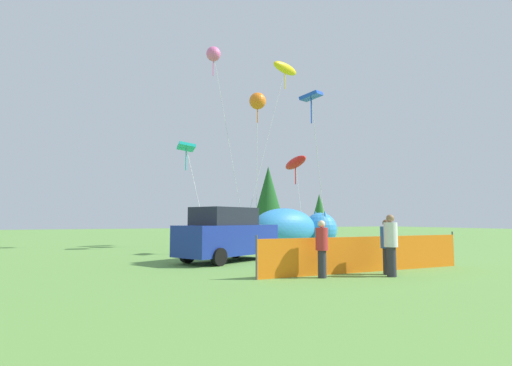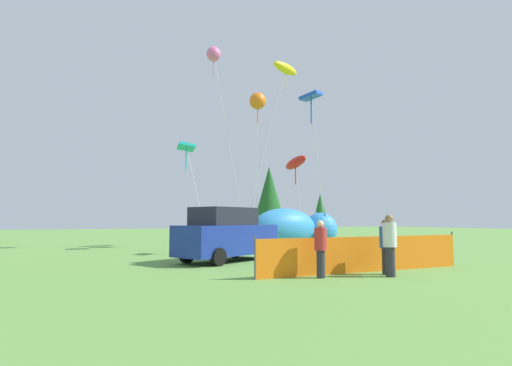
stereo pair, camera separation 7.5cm
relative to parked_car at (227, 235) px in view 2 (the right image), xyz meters
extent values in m
plane|color=#609342|center=(4.34, -0.75, -1.01)|extent=(120.00, 120.00, 0.00)
cube|color=navy|center=(0.04, 0.02, -0.18)|extent=(4.58, 3.38, 1.11)
cube|color=#1E232D|center=(-0.15, -0.07, 0.71)|extent=(2.79, 2.40, 0.67)
cylinder|color=black|center=(0.88, 1.33, -0.69)|extent=(0.66, 0.48, 0.62)
cylinder|color=black|center=(1.59, -0.10, -0.69)|extent=(0.66, 0.48, 0.62)
cylinder|color=black|center=(-1.51, 0.14, -0.69)|extent=(0.66, 0.48, 0.62)
cylinder|color=black|center=(-0.79, -1.29, -0.69)|extent=(0.66, 0.48, 0.62)
cube|color=#267F33|center=(6.26, -0.32, -0.60)|extent=(0.65, 0.65, 0.03)
cube|color=#267F33|center=(6.13, -0.49, -0.39)|extent=(0.37, 0.29, 0.42)
cylinder|color=#A5A5AD|center=(6.23, -0.04, -0.80)|extent=(0.02, 0.02, 0.41)
cylinder|color=#A5A5AD|center=(6.54, -0.28, -0.80)|extent=(0.02, 0.02, 0.41)
cylinder|color=#A5A5AD|center=(5.99, -0.35, -0.80)|extent=(0.02, 0.02, 0.41)
cylinder|color=#A5A5AD|center=(6.30, -0.59, -0.80)|extent=(0.02, 0.02, 0.41)
ellipsoid|color=#338CD8|center=(5.62, 5.60, 0.11)|extent=(4.37, 2.76, 2.23)
ellipsoid|color=white|center=(5.62, 5.60, -0.39)|extent=(2.83, 2.01, 1.00)
sphere|color=#338CD8|center=(8.32, 5.96, 0.00)|extent=(2.01, 2.01, 2.01)
cone|color=#338CD8|center=(8.32, 6.46, 0.80)|extent=(0.56, 0.56, 0.60)
cone|color=#338CD8|center=(8.32, 5.46, 0.80)|extent=(0.56, 0.56, 0.60)
cube|color=orange|center=(2.80, -4.66, -0.47)|extent=(7.52, 0.06, 1.07)
cylinder|color=#4C4C51|center=(-0.96, -4.67, -0.42)|extent=(0.05, 0.05, 1.17)
cylinder|color=#4C4C51|center=(6.56, -4.65, -0.42)|extent=(0.05, 0.05, 1.17)
cylinder|color=#2D2D38|center=(0.82, -5.11, -0.63)|extent=(0.23, 0.23, 0.74)
cylinder|color=#B72D2D|center=(0.82, -5.11, 0.05)|extent=(0.34, 0.34, 0.62)
sphere|color=beige|center=(0.82, -5.11, 0.46)|extent=(0.20, 0.20, 0.20)
cylinder|color=#2D2D38|center=(2.92, -5.35, -0.63)|extent=(0.24, 0.24, 0.76)
cylinder|color=#2D59A5|center=(2.92, -5.35, 0.07)|extent=(0.35, 0.35, 0.63)
sphere|color=brown|center=(2.92, -5.35, 0.48)|extent=(0.20, 0.20, 0.20)
cylinder|color=#2D2D38|center=(2.71, -5.75, -0.59)|extent=(0.26, 0.26, 0.82)
cylinder|color=silver|center=(2.71, -5.75, 0.16)|extent=(0.38, 0.38, 0.69)
sphere|color=#8C6647|center=(2.71, -5.75, 0.61)|extent=(0.22, 0.22, 0.22)
cylinder|color=silver|center=(3.07, 7.53, 4.58)|extent=(2.70, 1.22, 11.19)
sphere|color=pink|center=(1.74, 6.93, 10.18)|extent=(0.84, 0.84, 0.84)
cylinder|color=pink|center=(1.74, 6.93, 9.48)|extent=(0.06, 0.06, 1.20)
cylinder|color=silver|center=(5.44, 1.74, 2.69)|extent=(1.70, 1.29, 7.39)
cube|color=blue|center=(4.61, 1.11, 6.38)|extent=(1.25, 1.26, 0.49)
cylinder|color=blue|center=(4.61, 1.11, 5.68)|extent=(0.06, 0.06, 1.20)
cylinder|color=silver|center=(4.37, 6.64, 3.27)|extent=(0.21, 0.63, 8.54)
sphere|color=orange|center=(4.29, 6.33, 7.54)|extent=(0.99, 0.99, 0.99)
cylinder|color=orange|center=(4.29, 6.33, 6.84)|extent=(0.06, 0.06, 1.20)
cylinder|color=silver|center=(0.51, 5.70, 1.78)|extent=(0.68, 2.28, 5.58)
cube|color=#19B2B2|center=(0.18, 6.83, 4.57)|extent=(0.98, 1.00, 0.44)
cylinder|color=#19B2B2|center=(0.18, 6.83, 3.87)|extent=(0.06, 0.06, 1.20)
cylinder|color=silver|center=(4.89, 6.78, 4.46)|extent=(2.83, 0.45, 10.94)
ellipsoid|color=yellow|center=(6.29, 6.57, 9.93)|extent=(2.36, 1.63, 0.77)
cylinder|color=yellow|center=(6.29, 6.57, 9.23)|extent=(0.06, 0.06, 1.20)
cylinder|color=silver|center=(6.79, 5.77, 1.49)|extent=(0.26, 0.67, 4.99)
ellipsoid|color=red|center=(6.68, 6.09, 3.98)|extent=(0.75, 2.34, 1.03)
cylinder|color=red|center=(6.68, 6.09, 3.28)|extent=(0.06, 0.06, 1.20)
cylinder|color=brown|center=(19.14, 34.30, 0.06)|extent=(0.68, 0.68, 2.12)
cone|color=#1E5623|center=(19.14, 34.30, 4.52)|extent=(3.74, 3.74, 6.80)
cylinder|color=brown|center=(27.92, 34.98, -0.36)|extent=(0.41, 0.41, 1.28)
cone|color=#236028|center=(27.92, 34.98, 2.32)|extent=(2.25, 2.25, 4.10)
camera|label=1|loc=(-5.52, -14.37, 0.58)|focal=28.00mm
camera|label=2|loc=(-5.45, -14.41, 0.58)|focal=28.00mm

